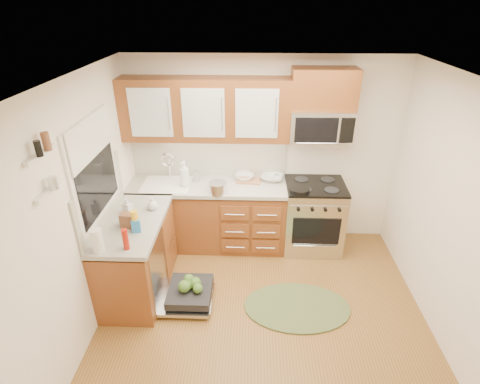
{
  "coord_description": "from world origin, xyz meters",
  "views": [
    {
      "loc": [
        -0.15,
        -2.88,
        3.09
      ],
      "look_at": [
        -0.28,
        0.85,
        1.13
      ],
      "focal_mm": 28.0,
      "sensor_mm": 36.0,
      "label": 1
    }
  ],
  "objects_px": {
    "sink": "(168,193)",
    "cup": "(278,178)",
    "bowl_a": "(272,178)",
    "bowl_b": "(244,177)",
    "upper_cabinets": "(205,109)",
    "rug": "(297,307)",
    "paper_towel_roll": "(97,240)",
    "dishwasher": "(187,294)",
    "cutting_board": "(249,181)",
    "skillet": "(300,190)",
    "microwave": "(321,125)",
    "stock_pot": "(218,188)",
    "range": "(313,216)"
  },
  "relations": [
    {
      "from": "range",
      "to": "microwave",
      "type": "bearing_deg",
      "value": 90.0
    },
    {
      "from": "cutting_board",
      "to": "bowl_b",
      "type": "distance_m",
      "value": 0.08
    },
    {
      "from": "range",
      "to": "dishwasher",
      "type": "height_order",
      "value": "range"
    },
    {
      "from": "bowl_a",
      "to": "bowl_b",
      "type": "xyz_separation_m",
      "value": [
        -0.37,
        0.0,
        0.01
      ]
    },
    {
      "from": "upper_cabinets",
      "to": "rug",
      "type": "distance_m",
      "value": 2.55
    },
    {
      "from": "bowl_a",
      "to": "stock_pot",
      "type": "bearing_deg",
      "value": -151.05
    },
    {
      "from": "upper_cabinets",
      "to": "cup",
      "type": "height_order",
      "value": "upper_cabinets"
    },
    {
      "from": "upper_cabinets",
      "to": "bowl_a",
      "type": "height_order",
      "value": "upper_cabinets"
    },
    {
      "from": "rug",
      "to": "cup",
      "type": "bearing_deg",
      "value": 97.93
    },
    {
      "from": "cup",
      "to": "stock_pot",
      "type": "bearing_deg",
      "value": -156.53
    },
    {
      "from": "dishwasher",
      "to": "cutting_board",
      "type": "height_order",
      "value": "cutting_board"
    },
    {
      "from": "paper_towel_roll",
      "to": "upper_cabinets",
      "type": "bearing_deg",
      "value": 61.25
    },
    {
      "from": "upper_cabinets",
      "to": "bowl_a",
      "type": "relative_size",
      "value": 7.26
    },
    {
      "from": "sink",
      "to": "rug",
      "type": "bearing_deg",
      "value": -35.9
    },
    {
      "from": "rug",
      "to": "microwave",
      "type": "bearing_deg",
      "value": 77.25
    },
    {
      "from": "bowl_b",
      "to": "dishwasher",
      "type": "bearing_deg",
      "value": -115.29
    },
    {
      "from": "dishwasher",
      "to": "cup",
      "type": "height_order",
      "value": "cup"
    },
    {
      "from": "range",
      "to": "sink",
      "type": "bearing_deg",
      "value": -179.7
    },
    {
      "from": "sink",
      "to": "cutting_board",
      "type": "bearing_deg",
      "value": 6.98
    },
    {
      "from": "rug",
      "to": "skillet",
      "type": "relative_size",
      "value": 4.99
    },
    {
      "from": "bowl_a",
      "to": "bowl_b",
      "type": "bearing_deg",
      "value": 180.0
    },
    {
      "from": "dishwasher",
      "to": "bowl_b",
      "type": "bearing_deg",
      "value": 64.71
    },
    {
      "from": "skillet",
      "to": "paper_towel_roll",
      "type": "bearing_deg",
      "value": -148.57
    },
    {
      "from": "skillet",
      "to": "bowl_b",
      "type": "relative_size",
      "value": 0.93
    },
    {
      "from": "skillet",
      "to": "stock_pot",
      "type": "xyz_separation_m",
      "value": [
        -1.02,
        -0.01,
        0.02
      ]
    },
    {
      "from": "dishwasher",
      "to": "rug",
      "type": "relative_size",
      "value": 0.59
    },
    {
      "from": "paper_towel_roll",
      "to": "bowl_b",
      "type": "distance_m",
      "value": 2.11
    },
    {
      "from": "sink",
      "to": "cutting_board",
      "type": "xyz_separation_m",
      "value": [
        1.06,
        0.13,
        0.14
      ]
    },
    {
      "from": "upper_cabinets",
      "to": "microwave",
      "type": "relative_size",
      "value": 2.7
    },
    {
      "from": "skillet",
      "to": "microwave",
      "type": "bearing_deg",
      "value": 54.05
    },
    {
      "from": "range",
      "to": "stock_pot",
      "type": "bearing_deg",
      "value": -170.44
    },
    {
      "from": "bowl_b",
      "to": "bowl_a",
      "type": "bearing_deg",
      "value": 0.0
    },
    {
      "from": "upper_cabinets",
      "to": "bowl_b",
      "type": "height_order",
      "value": "upper_cabinets"
    },
    {
      "from": "cup",
      "to": "sink",
      "type": "bearing_deg",
      "value": -174.76
    },
    {
      "from": "cup",
      "to": "bowl_a",
      "type": "bearing_deg",
      "value": 149.5
    },
    {
      "from": "microwave",
      "to": "cup",
      "type": "bearing_deg",
      "value": 179.65
    },
    {
      "from": "rug",
      "to": "skillet",
      "type": "xyz_separation_m",
      "value": [
        0.07,
        1.0,
        0.96
      ]
    },
    {
      "from": "sink",
      "to": "dishwasher",
      "type": "height_order",
      "value": "sink"
    },
    {
      "from": "microwave",
      "to": "sink",
      "type": "bearing_deg",
      "value": -176.15
    },
    {
      "from": "range",
      "to": "cutting_board",
      "type": "xyz_separation_m",
      "value": [
        -0.87,
        0.12,
        0.46
      ]
    },
    {
      "from": "rug",
      "to": "bowl_b",
      "type": "distance_m",
      "value": 1.78
    },
    {
      "from": "upper_cabinets",
      "to": "dishwasher",
      "type": "bearing_deg",
      "value": -96.04
    },
    {
      "from": "skillet",
      "to": "bowl_a",
      "type": "xyz_separation_m",
      "value": [
        -0.33,
        0.37,
        -0.01
      ]
    },
    {
      "from": "range",
      "to": "skillet",
      "type": "xyz_separation_m",
      "value": [
        -0.23,
        -0.2,
        0.5
      ]
    },
    {
      "from": "upper_cabinets",
      "to": "stock_pot",
      "type": "distance_m",
      "value": 0.96
    },
    {
      "from": "sink",
      "to": "cup",
      "type": "relative_size",
      "value": 4.9
    },
    {
      "from": "upper_cabinets",
      "to": "cutting_board",
      "type": "xyz_separation_m",
      "value": [
        0.54,
        -0.02,
        -0.94
      ]
    },
    {
      "from": "range",
      "to": "cup",
      "type": "bearing_deg",
      "value": 165.64
    },
    {
      "from": "dishwasher",
      "to": "stock_pot",
      "type": "bearing_deg",
      "value": 72.33
    },
    {
      "from": "range",
      "to": "rug",
      "type": "height_order",
      "value": "range"
    }
  ]
}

